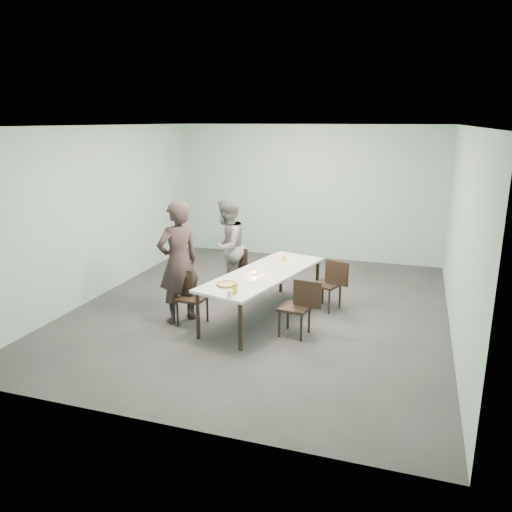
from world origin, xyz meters
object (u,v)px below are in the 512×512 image
(diner_near, at_px, (178,262))
(tealight, at_px, (254,274))
(diner_far, at_px, (227,247))
(beer_glass, at_px, (235,289))
(chair_far_right, at_px, (331,281))
(side_plate, at_px, (251,281))
(table, at_px, (264,276))
(amber_tumbler, at_px, (283,258))
(chair_near_left, at_px, (187,293))
(water_tumbler, at_px, (230,294))
(pizza, at_px, (227,285))
(chair_far_left, at_px, (243,268))
(chair_near_right, at_px, (300,304))

(diner_near, bearing_deg, tealight, 143.92)
(diner_far, distance_m, beer_glass, 2.16)
(chair_far_right, distance_m, side_plate, 1.54)
(side_plate, relative_size, tealight, 3.21)
(table, bearing_deg, beer_glass, -94.38)
(diner_near, xyz_separation_m, beer_glass, (1.12, -0.54, -0.14))
(beer_glass, distance_m, amber_tumbler, 1.91)
(side_plate, bearing_deg, chair_near_left, -172.31)
(side_plate, distance_m, amber_tumbler, 1.31)
(water_tumbler, relative_size, amber_tumbler, 1.12)
(pizza, bearing_deg, amber_tumbler, 75.38)
(chair_far_left, relative_size, beer_glass, 5.80)
(diner_near, xyz_separation_m, pizza, (0.90, -0.24, -0.19))
(chair_near_right, xyz_separation_m, tealight, (-0.82, 0.38, 0.27))
(water_tumbler, bearing_deg, chair_far_right, 60.41)
(diner_near, xyz_separation_m, amber_tumbler, (1.31, 1.37, -0.17))
(chair_far_right, xyz_separation_m, diner_far, (-1.93, 0.23, 0.38))
(diner_near, distance_m, amber_tumbler, 1.90)
(pizza, bearing_deg, diner_near, 165.27)
(chair_far_left, xyz_separation_m, pizza, (0.36, -1.70, 0.27))
(water_tumbler, bearing_deg, chair_near_right, 39.89)
(chair_near_right, bearing_deg, diner_near, 7.59)
(pizza, xyz_separation_m, amber_tumbler, (0.42, 1.60, 0.02))
(chair_far_right, bearing_deg, amber_tumbler, 11.33)
(chair_far_left, xyz_separation_m, amber_tumbler, (0.78, -0.10, 0.29))
(diner_far, bearing_deg, beer_glass, 30.39)
(chair_near_left, distance_m, tealight, 1.08)
(table, distance_m, chair_far_left, 1.15)
(chair_near_right, bearing_deg, table, -29.84)
(chair_far_right, bearing_deg, chair_far_left, 12.94)
(table, bearing_deg, chair_near_right, -36.99)
(chair_near_right, relative_size, amber_tumbler, 10.88)
(chair_far_left, distance_m, water_tumbler, 2.23)
(chair_far_right, height_order, pizza, chair_far_right)
(diner_near, bearing_deg, pizza, 109.43)
(chair_far_right, xyz_separation_m, amber_tumbler, (-0.86, 0.16, 0.29))
(chair_far_left, height_order, beer_glass, beer_glass)
(chair_near_right, bearing_deg, chair_near_left, 9.67)
(table, height_order, chair_far_right, chair_far_right)
(side_plate, xyz_separation_m, amber_tumbler, (0.16, 1.30, 0.04))
(chair_far_left, xyz_separation_m, diner_far, (-0.29, -0.03, 0.38))
(chair_near_right, bearing_deg, pizza, 20.77)
(diner_far, relative_size, water_tumbler, 19.56)
(chair_far_right, height_order, tealight, chair_far_right)
(chair_near_right, relative_size, chair_far_right, 1.00)
(beer_glass, distance_m, water_tumbler, 0.14)
(chair_near_right, relative_size, water_tumbler, 9.67)
(table, bearing_deg, chair_far_left, 126.55)
(chair_far_left, xyz_separation_m, chair_far_right, (1.64, -0.26, 0.00))
(chair_near_left, bearing_deg, side_plate, 11.29)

